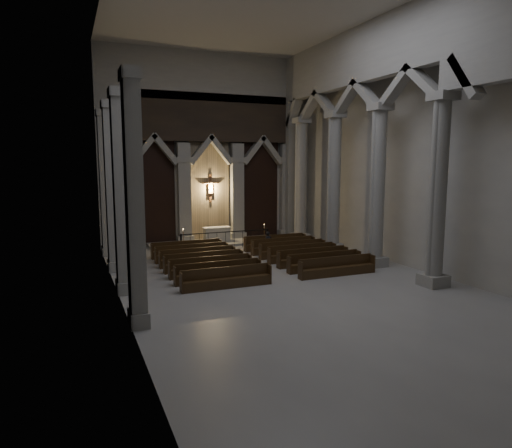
{
  "coord_description": "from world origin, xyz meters",
  "views": [
    {
      "loc": [
        -8.66,
        -17.02,
        5.28
      ],
      "look_at": [
        -0.37,
        3.0,
        2.27
      ],
      "focal_mm": 32.0,
      "sensor_mm": 36.0,
      "label": 1
    }
  ],
  "objects_px": {
    "worshipper": "(268,242)",
    "pews": "(255,260)",
    "altar": "(217,234)",
    "candle_stand_right": "(264,238)",
    "altar_rail": "(226,237)",
    "candle_stand_left": "(183,243)"
  },
  "relations": [
    {
      "from": "worshipper",
      "to": "pews",
      "type": "bearing_deg",
      "value": -126.65
    },
    {
      "from": "altar",
      "to": "candle_stand_right",
      "type": "bearing_deg",
      "value": -22.9
    },
    {
      "from": "altar_rail",
      "to": "pews",
      "type": "xyz_separation_m",
      "value": [
        0.0,
        -4.67,
        -0.44
      ]
    },
    {
      "from": "altar_rail",
      "to": "pews",
      "type": "height_order",
      "value": "altar_rail"
    },
    {
      "from": "altar_rail",
      "to": "pews",
      "type": "bearing_deg",
      "value": -90.0
    },
    {
      "from": "altar_rail",
      "to": "worshipper",
      "type": "bearing_deg",
      "value": -47.61
    },
    {
      "from": "altar",
      "to": "candle_stand_right",
      "type": "xyz_separation_m",
      "value": [
        2.81,
        -1.19,
        -0.27
      ]
    },
    {
      "from": "candle_stand_left",
      "to": "pews",
      "type": "relative_size",
      "value": 0.13
    },
    {
      "from": "altar",
      "to": "altar_rail",
      "type": "height_order",
      "value": "altar_rail"
    },
    {
      "from": "candle_stand_left",
      "to": "worshipper",
      "type": "xyz_separation_m",
      "value": [
        4.23,
        -3.13,
        0.29
      ]
    },
    {
      "from": "altar",
      "to": "pews",
      "type": "relative_size",
      "value": 0.19
    },
    {
      "from": "altar",
      "to": "worshipper",
      "type": "xyz_separation_m",
      "value": [
        1.81,
        -4.11,
        0.01
      ]
    },
    {
      "from": "altar_rail",
      "to": "candle_stand_left",
      "type": "distance_m",
      "value": 2.59
    },
    {
      "from": "altar_rail",
      "to": "worshipper",
      "type": "xyz_separation_m",
      "value": [
        1.89,
        -2.07,
        -0.1
      ]
    },
    {
      "from": "candle_stand_right",
      "to": "worshipper",
      "type": "distance_m",
      "value": 3.1
    },
    {
      "from": "altar",
      "to": "candle_stand_left",
      "type": "bearing_deg",
      "value": -158.1
    },
    {
      "from": "altar",
      "to": "worshipper",
      "type": "bearing_deg",
      "value": -66.25
    },
    {
      "from": "altar",
      "to": "worshipper",
      "type": "distance_m",
      "value": 4.49
    },
    {
      "from": "altar_rail",
      "to": "candle_stand_right",
      "type": "height_order",
      "value": "candle_stand_right"
    },
    {
      "from": "altar_rail",
      "to": "candle_stand_right",
      "type": "distance_m",
      "value": 3.05
    },
    {
      "from": "pews",
      "to": "candle_stand_left",
      "type": "bearing_deg",
      "value": 112.18
    },
    {
      "from": "candle_stand_left",
      "to": "altar",
      "type": "bearing_deg",
      "value": 21.9
    }
  ]
}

